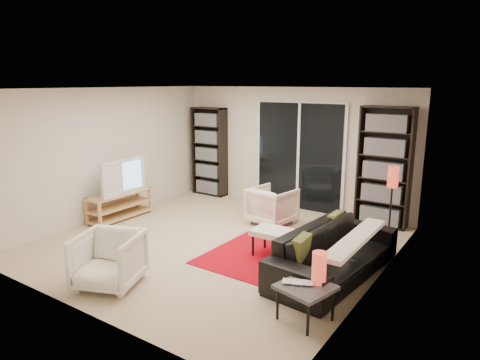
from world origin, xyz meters
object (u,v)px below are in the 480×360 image
armchair_front (109,260)px  side_table (306,289)px  ottoman (272,233)px  bookshelf_right (384,167)px  floor_lamp (392,186)px  tv_stand (120,205)px  armchair_back (272,206)px  sofa (335,252)px  bookshelf_left (209,152)px

armchair_front → side_table: (2.37, 0.64, 0.02)m
armchair_front → ottoman: size_ratio=1.37×
bookshelf_right → floor_lamp: 0.83m
bookshelf_right → floor_lamp: bearing=-65.1°
tv_stand → ottoman: 3.21m
side_table → floor_lamp: 2.91m
armchair_back → floor_lamp: 2.09m
bookshelf_right → armchair_back: bookshelf_right is taller
sofa → ottoman: size_ratio=3.99×
bookshelf_right → sofa: (0.09, -2.38, -0.73)m
tv_stand → armchair_back: size_ratio=1.75×
armchair_back → side_table: (1.89, -2.59, 0.03)m
ottoman → side_table: (1.17, -1.33, 0.01)m
side_table → floor_lamp: bearing=88.0°
floor_lamp → bookshelf_left: bearing=169.9°
bookshelf_left → tv_stand: 2.46m
tv_stand → bookshelf_left: bearing=83.1°
side_table → bookshelf_left: bearing=138.7°
bookshelf_left → armchair_front: (1.73, -4.24, -0.63)m
bookshelf_right → tv_stand: (-4.13, -2.34, -0.79)m
sofa → armchair_back: (-1.73, 1.37, 0.01)m
armchair_back → armchair_front: 3.27m
tv_stand → side_table: bearing=-16.0°
bookshelf_right → armchair_front: 4.80m
sofa → tv_stand: bearing=95.1°
bookshelf_left → sofa: bookshelf_left is taller
sofa → floor_lamp: floor_lamp is taller
armchair_front → bookshelf_right: bearing=41.7°
armchair_back → ottoman: armchair_back is taller
sofa → side_table: bearing=-166.9°
bookshelf_left → tv_stand: (-0.28, -2.34, -0.71)m
bookshelf_left → armchair_front: bearing=-67.9°
armchair_front → floor_lamp: floor_lamp is taller
bookshelf_right → tv_stand: bearing=-150.5°
bookshelf_right → side_table: bookshelf_right is taller
ottoman → armchair_back: bearing=119.7°
ottoman → side_table: same height
armchair_front → bookshelf_left: bearing=90.4°
floor_lamp → sofa: bearing=-99.0°
side_table → tv_stand: bearing=164.0°
bookshelf_right → armchair_front: (-2.12, -4.24, -0.71)m
side_table → sofa: bearing=97.5°
floor_lamp → armchair_front: bearing=-125.2°
bookshelf_left → floor_lamp: size_ratio=1.59×
tv_stand → armchair_front: bearing=-43.4°
bookshelf_left → sofa: 4.65m
sofa → side_table: sofa is taller
armchair_back → armchair_front: (-0.48, -3.23, 0.01)m
sofa → armchair_back: 2.21m
bookshelf_left → armchair_back: bearing=-24.6°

